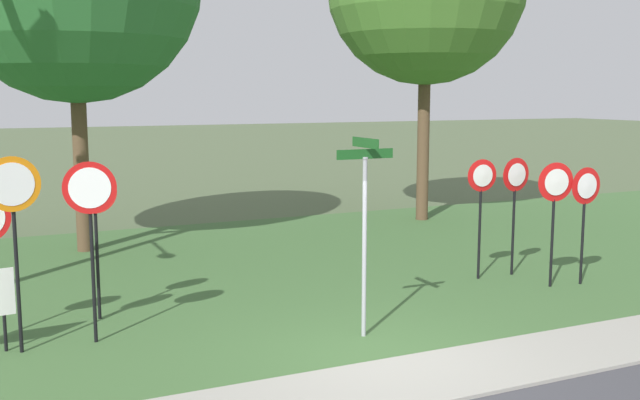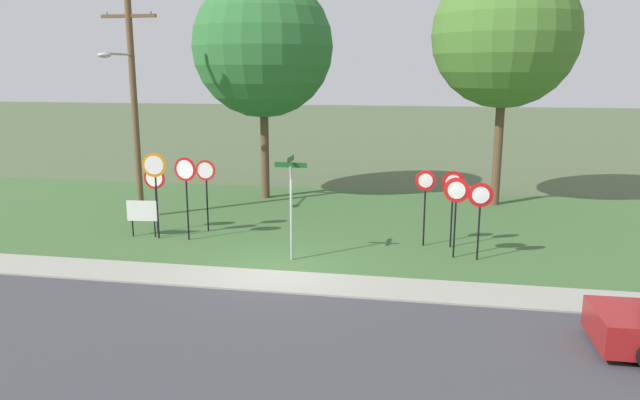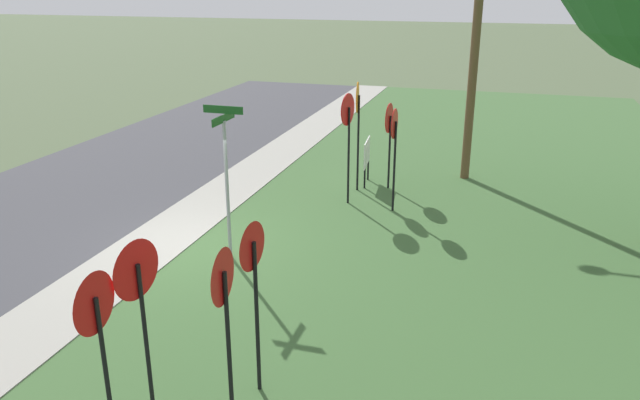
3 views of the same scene
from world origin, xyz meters
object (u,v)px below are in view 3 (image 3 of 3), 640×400
(utility_pole, at_px, (472,11))
(yield_sign_far_right, at_px, (138,288))
(street_name_post, at_px, (226,170))
(notice_board, at_px, (367,155))
(stop_sign_near_right, at_px, (358,112))
(stop_sign_far_center, at_px, (394,138))
(yield_sign_near_left, at_px, (223,299))
(stop_sign_far_left, at_px, (389,127))
(yield_sign_far_left, at_px, (96,322))
(stop_sign_near_left, at_px, (348,124))
(yield_sign_near_right, at_px, (253,269))

(utility_pole, bearing_deg, yield_sign_far_right, -14.08)
(street_name_post, height_order, notice_board, street_name_post)
(stop_sign_near_right, distance_m, stop_sign_far_center, 1.80)
(utility_pole, bearing_deg, yield_sign_near_left, -8.95)
(stop_sign_near_right, relative_size, notice_board, 2.32)
(stop_sign_far_left, bearing_deg, utility_pole, 134.73)
(yield_sign_near_left, xyz_separation_m, yield_sign_far_left, (0.75, -1.20, -0.09))
(stop_sign_near_right, distance_m, notice_board, 1.44)
(yield_sign_far_right, bearing_deg, stop_sign_near_left, -171.99)
(yield_sign_far_left, height_order, utility_pole, utility_pole)
(stop_sign_near_left, xyz_separation_m, notice_board, (-1.65, 0.13, -1.21))
(notice_board, bearing_deg, stop_sign_near_left, -10.30)
(yield_sign_far_right, relative_size, utility_pole, 0.29)
(stop_sign_far_left, relative_size, yield_sign_near_right, 0.94)
(stop_sign_far_center, height_order, street_name_post, street_name_post)
(yield_sign_far_right, distance_m, utility_pole, 12.35)
(stop_sign_near_left, distance_m, stop_sign_near_right, 1.07)
(yield_sign_near_right, bearing_deg, utility_pole, 176.59)
(yield_sign_near_right, relative_size, utility_pole, 0.29)
(notice_board, bearing_deg, yield_sign_near_right, -2.13)
(stop_sign_far_left, bearing_deg, yield_sign_near_left, 3.32)
(stop_sign_far_left, xyz_separation_m, yield_sign_near_left, (10.05, -0.03, 0.15))
(stop_sign_near_left, relative_size, utility_pole, 0.33)
(yield_sign_near_left, bearing_deg, yield_sign_far_left, -61.22)
(yield_sign_near_right, relative_size, yield_sign_far_right, 1.00)
(stop_sign_far_left, relative_size, street_name_post, 0.75)
(notice_board, bearing_deg, yield_sign_near_left, -2.48)
(yield_sign_near_left, bearing_deg, stop_sign_near_left, -178.43)
(yield_sign_far_left, relative_size, notice_board, 1.88)
(yield_sign_near_right, distance_m, notice_board, 9.45)
(stop_sign_near_left, height_order, street_name_post, street_name_post)
(stop_sign_near_left, distance_m, stop_sign_far_center, 1.24)
(yield_sign_far_left, height_order, street_name_post, street_name_post)
(stop_sign_near_left, height_order, yield_sign_near_left, stop_sign_near_left)
(yield_sign_far_left, height_order, notice_board, yield_sign_far_left)
(stop_sign_far_center, bearing_deg, yield_sign_far_left, -9.41)
(yield_sign_far_right, xyz_separation_m, street_name_post, (-4.77, -1.07, 0.00))
(stop_sign_near_right, bearing_deg, yield_sign_near_left, -4.95)
(stop_sign_far_left, height_order, yield_sign_near_right, yield_sign_near_right)
(stop_sign_far_center, relative_size, yield_sign_near_left, 1.02)
(yield_sign_far_left, xyz_separation_m, notice_board, (-10.98, 0.60, -0.92))
(yield_sign_far_left, bearing_deg, yield_sign_near_right, 142.91)
(stop_sign_far_left, xyz_separation_m, street_name_post, (5.33, -2.20, 0.15))
(yield_sign_near_right, distance_m, utility_pole, 11.26)
(stop_sign_near_left, distance_m, yield_sign_far_left, 9.35)
(yield_sign_near_right, bearing_deg, yield_sign_near_left, 5.64)
(yield_sign_near_right, height_order, street_name_post, street_name_post)
(yield_sign_near_left, bearing_deg, yield_sign_far_right, -90.31)
(stop_sign_far_left, bearing_deg, stop_sign_far_center, 18.12)
(yield_sign_near_left, relative_size, yield_sign_far_left, 1.05)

